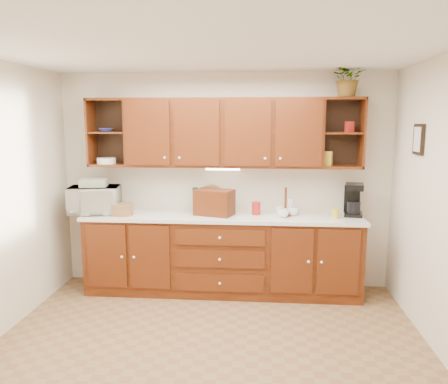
% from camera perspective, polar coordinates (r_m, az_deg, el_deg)
% --- Properties ---
extents(floor, '(4.00, 4.00, 0.00)m').
position_cam_1_polar(floor, '(4.10, -2.11, -20.38)').
color(floor, olive).
rests_on(floor, ground).
extents(ceiling, '(4.00, 4.00, 0.00)m').
position_cam_1_polar(ceiling, '(3.61, -2.37, 18.37)').
color(ceiling, white).
rests_on(ceiling, back_wall).
extents(back_wall, '(4.00, 0.00, 4.00)m').
position_cam_1_polar(back_wall, '(5.35, 0.05, 1.46)').
color(back_wall, beige).
rests_on(back_wall, floor).
extents(base_cabinets, '(3.20, 0.60, 0.90)m').
position_cam_1_polar(base_cabinets, '(5.25, -0.22, -8.22)').
color(base_cabinets, '#3C1606').
rests_on(base_cabinets, floor).
extents(countertop, '(3.24, 0.64, 0.04)m').
position_cam_1_polar(countertop, '(5.12, -0.24, -3.23)').
color(countertop, white).
rests_on(countertop, base_cabinets).
extents(upper_cabinets, '(3.20, 0.33, 0.80)m').
position_cam_1_polar(upper_cabinets, '(5.15, 0.01, 7.77)').
color(upper_cabinets, '#3C1606').
rests_on(upper_cabinets, back_wall).
extents(undercabinet_light, '(0.40, 0.05, 0.02)m').
position_cam_1_polar(undercabinet_light, '(5.12, -0.15, 3.02)').
color(undercabinet_light, white).
rests_on(undercabinet_light, upper_cabinets).
extents(framed_picture, '(0.03, 0.24, 0.30)m').
position_cam_1_polar(framed_picture, '(4.70, 24.09, 6.30)').
color(framed_picture, black).
rests_on(framed_picture, right_wall).
extents(wicker_basket, '(0.28, 0.28, 0.14)m').
position_cam_1_polar(wicker_basket, '(5.23, -13.13, -2.22)').
color(wicker_basket, olive).
rests_on(wicker_basket, countertop).
extents(microwave, '(0.64, 0.49, 0.32)m').
position_cam_1_polar(microwave, '(5.40, -16.54, -0.99)').
color(microwave, beige).
rests_on(microwave, countertop).
extents(towel_stack, '(0.33, 0.27, 0.09)m').
position_cam_1_polar(towel_stack, '(5.37, -16.64, 1.17)').
color(towel_stack, tan).
rests_on(towel_stack, microwave).
extents(wine_bottle, '(0.08, 0.08, 0.30)m').
position_cam_1_polar(wine_bottle, '(5.25, -3.76, -1.03)').
color(wine_bottle, black).
rests_on(wine_bottle, countertop).
extents(woven_tray, '(0.33, 0.12, 0.32)m').
position_cam_1_polar(woven_tray, '(5.34, -1.65, -2.38)').
color(woven_tray, olive).
rests_on(woven_tray, countertop).
extents(bread_box, '(0.49, 0.38, 0.30)m').
position_cam_1_polar(bread_box, '(5.09, -1.26, -1.36)').
color(bread_box, '#3C1606').
rests_on(bread_box, countertop).
extents(mug_tree, '(0.29, 0.30, 0.33)m').
position_cam_1_polar(mug_tree, '(5.10, 8.01, -2.53)').
color(mug_tree, '#3C1606').
rests_on(mug_tree, countertop).
extents(canister_red, '(0.12, 0.12, 0.15)m').
position_cam_1_polar(canister_red, '(5.14, 4.22, -2.13)').
color(canister_red, '#AA1E18').
rests_on(canister_red, countertop).
extents(canister_white, '(0.08, 0.08, 0.19)m').
position_cam_1_polar(canister_white, '(5.18, 8.68, -1.87)').
color(canister_white, white).
rests_on(canister_white, countertop).
extents(canister_yellow, '(0.10, 0.10, 0.11)m').
position_cam_1_polar(canister_yellow, '(5.09, 14.35, -2.73)').
color(canister_yellow, gold).
rests_on(canister_yellow, countertop).
extents(coffee_maker, '(0.25, 0.29, 0.38)m').
position_cam_1_polar(coffee_maker, '(5.28, 16.54, -1.01)').
color(coffee_maker, black).
rests_on(coffee_maker, countertop).
extents(bowl_stack, '(0.23, 0.23, 0.04)m').
position_cam_1_polar(bowl_stack, '(5.43, -15.19, 7.83)').
color(bowl_stack, navy).
rests_on(bowl_stack, upper_cabinets).
extents(plate_stack, '(0.29, 0.29, 0.07)m').
position_cam_1_polar(plate_stack, '(5.43, -15.10, 3.96)').
color(plate_stack, white).
rests_on(plate_stack, upper_cabinets).
extents(pantry_box_yellow, '(0.11, 0.10, 0.16)m').
position_cam_1_polar(pantry_box_yellow, '(5.17, 13.43, 4.28)').
color(pantry_box_yellow, gold).
rests_on(pantry_box_yellow, upper_cabinets).
extents(pantry_box_red, '(0.10, 0.10, 0.12)m').
position_cam_1_polar(pantry_box_red, '(5.20, 16.06, 8.18)').
color(pantry_box_red, '#AA1E18').
rests_on(pantry_box_red, upper_cabinets).
extents(potted_plant, '(0.41, 0.36, 0.42)m').
position_cam_1_polar(potted_plant, '(5.20, 15.99, 14.15)').
color(potted_plant, '#999999').
rests_on(potted_plant, upper_cabinets).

